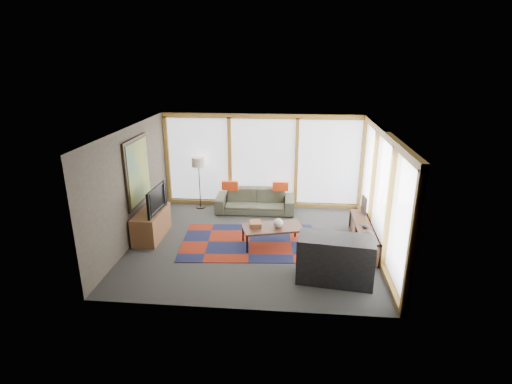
# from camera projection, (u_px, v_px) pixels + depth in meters

# --- Properties ---
(ground) EXTENTS (5.50, 5.50, 0.00)m
(ground) POSITION_uv_depth(u_px,v_px,m) (254.00, 243.00, 9.09)
(ground) COLOR #2A2A28
(ground) RESTS_ON ground
(room_envelope) EXTENTS (5.52, 5.02, 2.62)m
(room_envelope) POSITION_uv_depth(u_px,v_px,m) (278.00, 172.00, 9.07)
(room_envelope) COLOR #3B342B
(room_envelope) RESTS_ON ground
(rug) EXTENTS (3.21, 2.21, 0.01)m
(rug) POSITION_uv_depth(u_px,v_px,m) (250.00, 242.00, 9.14)
(rug) COLOR maroon
(rug) RESTS_ON ground
(sofa) EXTENTS (2.13, 0.86, 0.62)m
(sofa) POSITION_uv_depth(u_px,v_px,m) (255.00, 201.00, 10.84)
(sofa) COLOR #383B2B
(sofa) RESTS_ON ground
(pillow_left) EXTENTS (0.44, 0.14, 0.24)m
(pillow_left) POSITION_uv_depth(u_px,v_px,m) (230.00, 186.00, 10.73)
(pillow_left) COLOR red
(pillow_left) RESTS_ON sofa
(pillow_right) EXTENTS (0.43, 0.15, 0.23)m
(pillow_right) POSITION_uv_depth(u_px,v_px,m) (281.00, 186.00, 10.68)
(pillow_right) COLOR red
(pillow_right) RESTS_ON sofa
(floor_lamp) EXTENTS (0.37, 0.37, 1.46)m
(floor_lamp) POSITION_uv_depth(u_px,v_px,m) (200.00, 183.00, 10.98)
(floor_lamp) COLOR black
(floor_lamp) RESTS_ON ground
(coffee_table) EXTENTS (1.45, 1.00, 0.44)m
(coffee_table) POSITION_uv_depth(u_px,v_px,m) (272.00, 236.00, 8.96)
(coffee_table) COLOR #382014
(coffee_table) RESTS_ON ground
(book_stack) EXTENTS (0.30, 0.35, 0.10)m
(book_stack) POSITION_uv_depth(u_px,v_px,m) (256.00, 224.00, 8.91)
(book_stack) COLOR brown
(book_stack) RESTS_ON coffee_table
(vase) EXTENTS (0.25, 0.25, 0.20)m
(vase) POSITION_uv_depth(u_px,v_px,m) (278.00, 223.00, 8.83)
(vase) COLOR beige
(vase) RESTS_ON coffee_table
(bookshelf) EXTENTS (0.37, 2.02, 0.50)m
(bookshelf) POSITION_uv_depth(u_px,v_px,m) (363.00, 235.00, 8.90)
(bookshelf) COLOR #382014
(bookshelf) RESTS_ON ground
(bowl_a) EXTENTS (0.20, 0.20, 0.10)m
(bowl_a) POSITION_uv_depth(u_px,v_px,m) (368.00, 234.00, 8.28)
(bowl_a) COLOR black
(bowl_a) RESTS_ON bookshelf
(bowl_b) EXTENTS (0.17, 0.17, 0.07)m
(bowl_b) POSITION_uv_depth(u_px,v_px,m) (365.00, 226.00, 8.66)
(bowl_b) COLOR black
(bowl_b) RESTS_ON bookshelf
(shelf_picture) EXTENTS (0.08, 0.31, 0.41)m
(shelf_picture) POSITION_uv_depth(u_px,v_px,m) (364.00, 205.00, 9.43)
(shelf_picture) COLOR black
(shelf_picture) RESTS_ON bookshelf
(tv_console) EXTENTS (0.54, 1.30, 0.65)m
(tv_console) POSITION_uv_depth(u_px,v_px,m) (152.00, 224.00, 9.32)
(tv_console) COLOR brown
(tv_console) RESTS_ON ground
(television) EXTENTS (0.19, 1.05, 0.60)m
(television) POSITION_uv_depth(u_px,v_px,m) (152.00, 199.00, 9.08)
(television) COLOR black
(television) RESTS_ON tv_console
(bar_counter) EXTENTS (1.47, 0.82, 0.89)m
(bar_counter) POSITION_uv_depth(u_px,v_px,m) (335.00, 259.00, 7.46)
(bar_counter) COLOR black
(bar_counter) RESTS_ON ground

